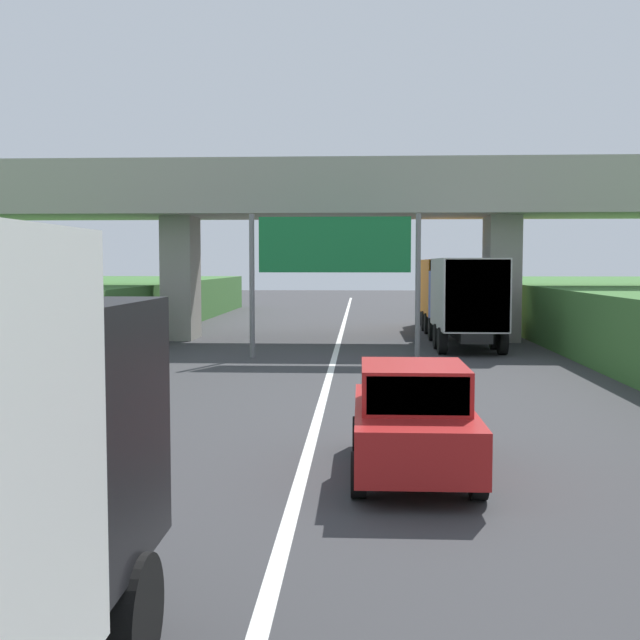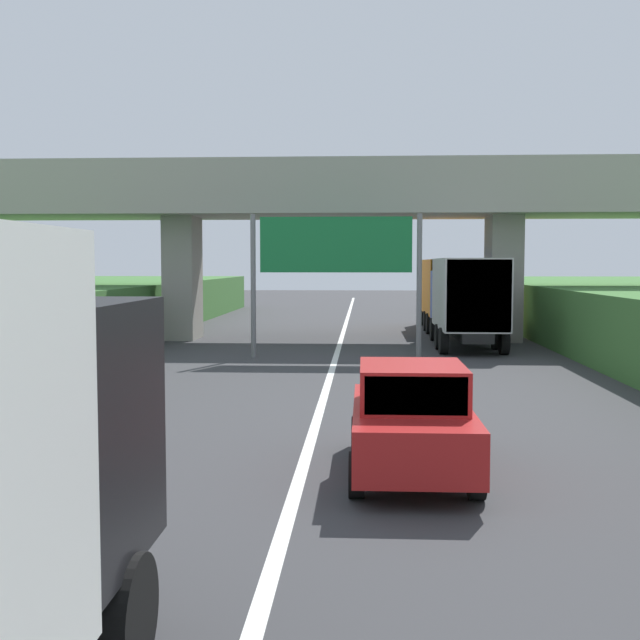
# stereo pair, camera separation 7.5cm
# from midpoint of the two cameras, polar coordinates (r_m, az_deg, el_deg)

# --- Properties ---
(lane_centre_stripe) EXTENTS (0.20, 98.30, 0.01)m
(lane_centre_stripe) POSITION_cam_midpoint_polar(r_m,az_deg,el_deg) (26.69, 0.91, -2.90)
(lane_centre_stripe) COLOR white
(lane_centre_stripe) RESTS_ON ground
(overpass_bridge) EXTENTS (40.00, 4.80, 7.44)m
(overpass_bridge) POSITION_cam_midpoint_polar(r_m,az_deg,el_deg) (33.86, 1.36, 8.01)
(overpass_bridge) COLOR #9E998E
(overpass_bridge) RESTS_ON ground
(overhead_highway_sign) EXTENTS (5.88, 0.18, 4.94)m
(overhead_highway_sign) POSITION_cam_midpoint_polar(r_m,az_deg,el_deg) (27.22, 0.97, 4.83)
(overhead_highway_sign) COLOR slate
(overhead_highway_sign) RESTS_ON ground
(speed_limit_sign) EXTENTS (0.60, 0.08, 2.23)m
(speed_limit_sign) POSITION_cam_midpoint_polar(r_m,az_deg,el_deg) (21.36, -20.03, -0.91)
(speed_limit_sign) COLOR slate
(speed_limit_sign) RESTS_ON ground
(truck_blue) EXTENTS (2.44, 7.30, 3.44)m
(truck_blue) POSITION_cam_midpoint_polar(r_m,az_deg,el_deg) (31.02, 10.27, 1.59)
(truck_blue) COLOR black
(truck_blue) RESTS_ON ground
(truck_orange) EXTENTS (2.44, 7.30, 3.44)m
(truck_orange) POSITION_cam_midpoint_polar(r_m,az_deg,el_deg) (39.24, 8.99, 2.10)
(truck_orange) COLOR black
(truck_orange) RESTS_ON ground
(car_white) EXTENTS (1.86, 4.10, 1.72)m
(car_white) POSITION_cam_midpoint_polar(r_m,az_deg,el_deg) (14.11, -21.91, -5.93)
(car_white) COLOR silver
(car_white) RESTS_ON ground
(car_red) EXTENTS (1.86, 4.10, 1.72)m
(car_red) POSITION_cam_midpoint_polar(r_m,az_deg,el_deg) (12.28, 6.50, -7.12)
(car_red) COLOR red
(car_red) RESTS_ON ground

